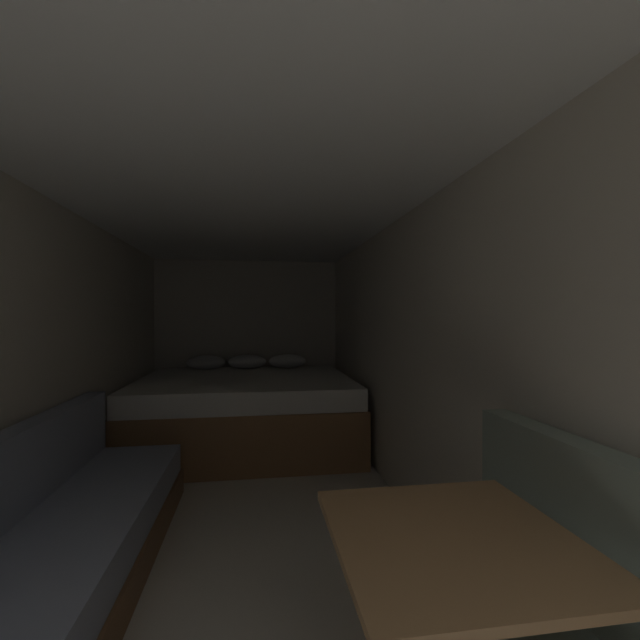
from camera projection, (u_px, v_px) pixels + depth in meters
The scene contains 8 objects.
ground_plane at pixel (240, 529), 2.65m from camera, with size 7.48×7.48×0.00m, color beige.
wall_back at pixel (248, 341), 5.38m from camera, with size 2.39×0.05×2.07m, color beige.
wall_left at pixel (38, 369), 2.46m from camera, with size 0.05×5.48×2.07m, color beige.
wall_right at pixel (416, 363), 2.82m from camera, with size 0.05×5.48×2.07m, color beige.
ceiling_slab at pixel (239, 198), 2.64m from camera, with size 2.39×5.48×0.05m, color white.
bed at pixel (246, 410), 4.39m from camera, with size 2.17×1.88×0.89m.
sofa_left at pixel (26, 583), 1.72m from camera, with size 0.68×2.91×0.79m.
dinette_table at pixel (454, 574), 1.13m from camera, with size 0.64×0.66×0.76m.
Camera 1 is at (0.10, -0.39, 1.34)m, focal length 23.42 mm.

